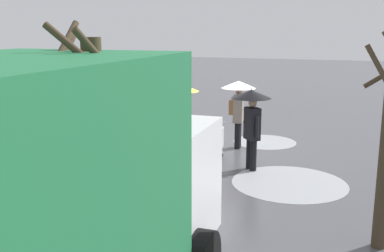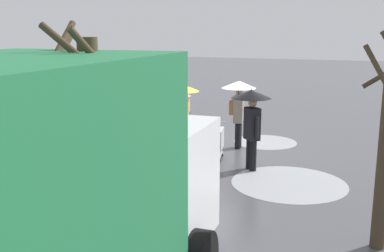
% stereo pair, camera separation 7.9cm
% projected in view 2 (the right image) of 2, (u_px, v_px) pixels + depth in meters
% --- Properties ---
extents(ground_plane, '(90.00, 90.00, 0.00)m').
position_uv_depth(ground_plane, '(224.00, 151.00, 13.86)').
color(ground_plane, '#4C4C51').
extents(slush_patch_near_cluster, '(2.05, 2.05, 0.01)m').
position_uv_depth(slush_patch_near_cluster, '(265.00, 142.00, 14.95)').
color(slush_patch_near_cluster, '#999BA0').
rests_on(slush_patch_near_cluster, ground).
extents(slush_patch_mid_street, '(2.77, 2.77, 0.01)m').
position_uv_depth(slush_patch_mid_street, '(289.00, 183.00, 10.94)').
color(slush_patch_mid_street, '#999BA0').
rests_on(slush_patch_mid_street, ground).
extents(cargo_van_parked_right, '(2.33, 5.40, 2.60)m').
position_uv_depth(cargo_van_parked_right, '(103.00, 109.00, 14.25)').
color(cargo_van_parked_right, '#B7BABF').
rests_on(cargo_van_parked_right, ground).
extents(shopping_cart_vendor, '(0.70, 0.91, 1.02)m').
position_uv_depth(shopping_cart_vendor, '(213.00, 140.00, 12.86)').
color(shopping_cart_vendor, '#B2B2B7').
rests_on(shopping_cart_vendor, ground).
extents(hand_dolly_boxes, '(0.66, 0.80, 1.63)m').
position_uv_depth(hand_dolly_boxes, '(181.00, 124.00, 13.23)').
color(hand_dolly_boxes, '#515156').
rests_on(hand_dolly_boxes, ground).
extents(pedestrian_pink_side, '(1.04, 1.04, 2.15)m').
position_uv_depth(pedestrian_pink_side, '(239.00, 98.00, 13.83)').
color(pedestrian_pink_side, black).
rests_on(pedestrian_pink_side, ground).
extents(pedestrian_black_side, '(1.04, 1.04, 2.15)m').
position_uv_depth(pedestrian_black_side, '(180.00, 102.00, 13.13)').
color(pedestrian_black_side, black).
rests_on(pedestrian_black_side, ground).
extents(pedestrian_white_side, '(1.04, 1.04, 2.15)m').
position_uv_depth(pedestrian_white_side, '(170.00, 107.00, 12.15)').
color(pedestrian_white_side, black).
rests_on(pedestrian_white_side, ground).
extents(pedestrian_far_side, '(1.04, 1.04, 2.15)m').
position_uv_depth(pedestrian_far_side, '(251.00, 110.00, 11.73)').
color(pedestrian_far_side, black).
rests_on(pedestrian_far_side, ground).
extents(bare_tree_far, '(1.14, 1.02, 3.73)m').
position_uv_depth(bare_tree_far, '(92.00, 170.00, 5.55)').
color(bare_tree_far, '#423323').
rests_on(bare_tree_far, ground).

